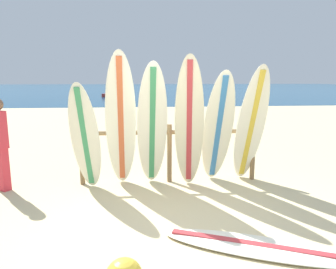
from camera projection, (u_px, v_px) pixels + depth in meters
name	position (u px, v px, depth m)	size (l,w,h in m)	color
ground_plane	(187.00, 235.00, 4.04)	(120.00, 120.00, 0.00)	beige
ocean_water	(141.00, 88.00, 60.85)	(120.00, 80.00, 0.01)	navy
surfboard_rack	(169.00, 144.00, 6.00)	(3.44, 0.09, 1.13)	olive
surfboard_leaning_far_left	(85.00, 138.00, 5.43)	(0.61, 0.72, 1.96)	silver
surfboard_leaning_left	(121.00, 122.00, 5.51)	(0.58, 0.93, 2.47)	white
surfboard_leaning_center_left	(152.00, 127.00, 5.51)	(0.54, 1.03, 2.29)	white
surfboard_leaning_center	(189.00, 124.00, 5.55)	(0.62, 0.73, 2.41)	beige
surfboard_leaning_center_right	(218.00, 129.00, 5.71)	(0.57, 1.03, 2.16)	silver
surfboard_leaning_right	(251.00, 126.00, 5.78)	(0.55, 0.96, 2.25)	white
surfboard_lying_on_sand	(261.00, 247.00, 3.69)	(2.39, 1.43, 0.08)	white
beachgoer_standing	(0.00, 141.00, 5.51)	(0.32, 0.29, 1.67)	#D8333F
small_boat_offshore	(111.00, 94.00, 33.47)	(1.86, 2.40, 0.71)	#B22D28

